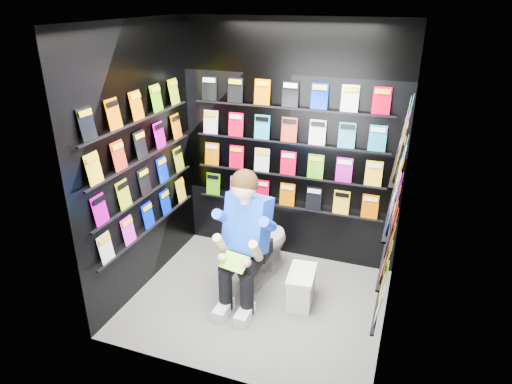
% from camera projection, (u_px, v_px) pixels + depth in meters
% --- Properties ---
extents(floor, '(2.40, 2.40, 0.00)m').
position_uv_depth(floor, '(257.00, 301.00, 4.50)').
color(floor, slate).
rests_on(floor, ground).
extents(ceiling, '(2.40, 2.40, 0.00)m').
position_uv_depth(ceiling, '(258.00, 21.00, 3.47)').
color(ceiling, white).
rests_on(ceiling, floor).
extents(wall_back, '(2.40, 0.04, 2.60)m').
position_uv_depth(wall_back, '(290.00, 146.00, 4.85)').
color(wall_back, black).
rests_on(wall_back, floor).
extents(wall_front, '(2.40, 0.04, 2.60)m').
position_uv_depth(wall_front, '(208.00, 231.00, 3.12)').
color(wall_front, black).
rests_on(wall_front, floor).
extents(wall_left, '(0.04, 2.00, 2.60)m').
position_uv_depth(wall_left, '(140.00, 163.00, 4.36)').
color(wall_left, black).
rests_on(wall_left, floor).
extents(wall_right, '(0.04, 2.00, 2.60)m').
position_uv_depth(wall_right, '(400.00, 199.00, 3.61)').
color(wall_right, black).
rests_on(wall_right, floor).
extents(comics_back, '(2.10, 0.06, 1.37)m').
position_uv_depth(comics_back, '(289.00, 147.00, 4.82)').
color(comics_back, red).
rests_on(comics_back, wall_back).
extents(comics_left, '(0.06, 1.70, 1.37)m').
position_uv_depth(comics_left, '(143.00, 163.00, 4.35)').
color(comics_left, red).
rests_on(comics_left, wall_left).
extents(comics_right, '(0.06, 1.70, 1.37)m').
position_uv_depth(comics_right, '(396.00, 198.00, 3.62)').
color(comics_right, red).
rests_on(comics_right, wall_right).
extents(toilet, '(0.56, 0.82, 0.73)m').
position_uv_depth(toilet, '(261.00, 244.00, 4.80)').
color(toilet, silver).
rests_on(toilet, floor).
extents(longbox, '(0.27, 0.43, 0.31)m').
position_uv_depth(longbox, '(301.00, 288.00, 4.44)').
color(longbox, white).
rests_on(longbox, floor).
extents(longbox_lid, '(0.29, 0.45, 0.03)m').
position_uv_depth(longbox_lid, '(302.00, 274.00, 4.37)').
color(longbox_lid, white).
rests_on(longbox_lid, longbox).
extents(reader, '(0.71, 0.91, 1.51)m').
position_uv_depth(reader, '(248.00, 224.00, 4.31)').
color(reader, blue).
rests_on(reader, toilet).
extents(held_comic, '(0.28, 0.19, 0.11)m').
position_uv_depth(held_comic, '(234.00, 262.00, 4.09)').
color(held_comic, green).
rests_on(held_comic, reader).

